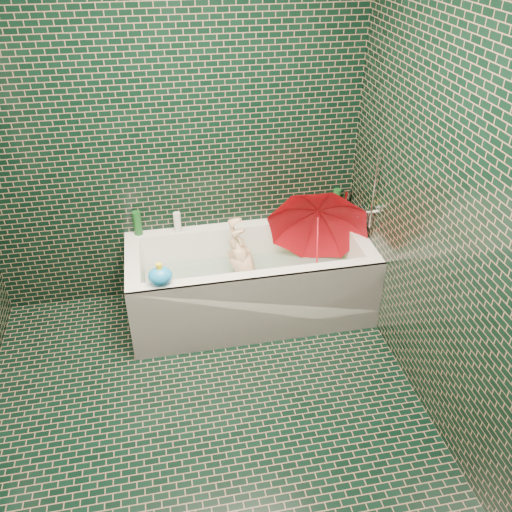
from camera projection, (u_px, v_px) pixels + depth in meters
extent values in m
plane|color=black|center=(207.00, 429.00, 3.13)|extent=(2.80, 2.80, 0.00)
plane|color=black|center=(172.00, 136.00, 3.58)|extent=(2.80, 0.00, 2.80)
plane|color=black|center=(458.00, 219.00, 2.65)|extent=(0.00, 2.80, 2.80)
cube|color=white|center=(250.00, 301.00, 4.00)|extent=(1.70, 0.75, 0.15)
cube|color=white|center=(242.00, 247.00, 4.11)|extent=(1.70, 0.10, 0.40)
cube|color=white|center=(259.00, 299.00, 3.58)|extent=(1.70, 0.10, 0.40)
cube|color=white|center=(357.00, 259.00, 3.98)|extent=(0.10, 0.55, 0.40)
cube|color=white|center=(136.00, 284.00, 3.72)|extent=(0.10, 0.55, 0.40)
cube|color=white|center=(260.00, 311.00, 3.59)|extent=(1.70, 0.02, 0.55)
cube|color=green|center=(250.00, 293.00, 3.96)|extent=(1.35, 0.47, 0.01)
cube|color=silver|center=(250.00, 277.00, 3.88)|extent=(1.48, 0.53, 0.00)
cylinder|color=silver|center=(366.00, 213.00, 3.77)|extent=(0.14, 0.05, 0.05)
cylinder|color=silver|center=(353.00, 210.00, 3.81)|extent=(0.05, 0.04, 0.04)
cylinder|color=silver|center=(374.00, 191.00, 3.57)|extent=(0.01, 0.01, 0.55)
imported|color=#DAB288|center=(248.00, 275.00, 3.88)|extent=(0.89, 0.38, 0.36)
imported|color=red|center=(317.00, 240.00, 3.73)|extent=(0.97, 1.01, 0.89)
imported|color=white|center=(335.00, 214.00, 4.13)|extent=(0.09, 0.09, 0.24)
imported|color=#481F77|center=(340.00, 214.00, 4.13)|extent=(0.11, 0.11, 0.21)
imported|color=#14481B|center=(327.00, 215.00, 4.12)|extent=(0.13, 0.13, 0.15)
cylinder|color=#14481B|center=(336.00, 203.00, 4.05)|extent=(0.06, 0.06, 0.22)
cylinder|color=silver|center=(346.00, 202.00, 4.08)|extent=(0.06, 0.06, 0.20)
cylinder|color=#14481B|center=(137.00, 223.00, 3.84)|extent=(0.06, 0.06, 0.18)
cylinder|color=white|center=(177.00, 222.00, 3.88)|extent=(0.05, 0.05, 0.15)
ellipsoid|color=yellow|center=(320.00, 211.00, 4.10)|extent=(0.09, 0.08, 0.06)
sphere|color=yellow|center=(325.00, 207.00, 4.08)|extent=(0.04, 0.04, 0.04)
cone|color=orange|center=(327.00, 207.00, 4.08)|extent=(0.02, 0.02, 0.02)
ellipsoid|color=#1A8FEE|center=(160.00, 276.00, 3.35)|extent=(0.17, 0.15, 0.12)
cylinder|color=yellow|center=(159.00, 267.00, 3.31)|extent=(0.04, 0.04, 0.04)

